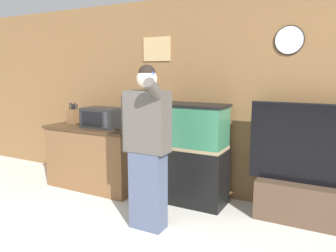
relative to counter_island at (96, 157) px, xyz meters
The scene contains 7 objects.
wall_back_paneled 1.55m from the counter_island, 22.59° to the left, with size 10.00×0.08×2.60m.
counter_island is the anchor object (origin of this frame).
microwave 0.60m from the counter_island, ahead, with size 0.53×0.36×0.27m.
knife_block 0.71m from the counter_island, behind, with size 0.14×0.12×0.31m.
aquarium_on_stand 1.43m from the counter_island, ahead, with size 0.94×0.45×1.26m.
tv_on_stand 2.83m from the counter_island, ahead, with size 1.36×0.40×1.32m.
person_standing 1.57m from the counter_island, 29.13° to the right, with size 0.54×0.41×1.72m.
Camera 1 is at (1.86, -0.90, 1.65)m, focal length 35.00 mm.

